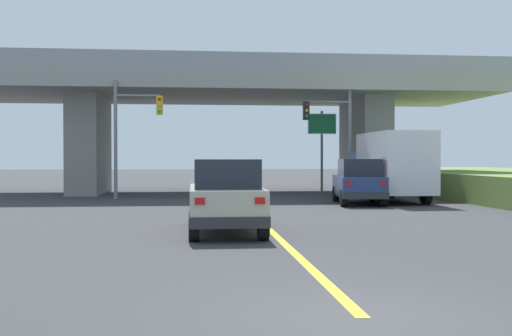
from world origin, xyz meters
name	(u,v)px	position (x,y,z in m)	size (l,w,h in m)	color
ground	(230,193)	(0.00, 28.87, 0.00)	(160.00, 160.00, 0.00)	#353538
overpass_bridge	(230,105)	(0.00, 28.87, 5.27)	(30.08, 10.09, 7.56)	gray
lane_divider_stripe	(258,218)	(0.00, 12.99, 0.00)	(0.20, 25.98, 0.01)	yellow
suv_lead	(225,196)	(-1.30, 9.10, 1.01)	(1.98, 4.55, 2.02)	#B7B29E
suv_crossing	(359,182)	(5.18, 19.08, 1.01)	(2.45, 4.55, 2.02)	navy
box_truck	(390,166)	(7.13, 20.63, 1.69)	(2.33, 7.03, 3.25)	navy
traffic_signal_nearside	(334,129)	(5.26, 24.21, 3.59)	(2.60, 0.36, 5.68)	slate
traffic_signal_farside	(131,125)	(-5.34, 23.69, 3.72)	(2.45, 0.36, 5.97)	slate
highway_sign	(322,132)	(5.23, 27.26, 3.56)	(1.66, 0.17, 4.81)	#56595E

